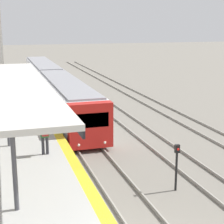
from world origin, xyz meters
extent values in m
cube|color=beige|center=(-4.43, 9.93, 4.17)|extent=(4.00, 17.54, 0.20)
cube|color=black|center=(-2.47, 9.93, 3.95)|extent=(0.08, 17.54, 0.24)
cylinder|color=#47474C|center=(-4.43, 2.92, 2.53)|extent=(0.16, 0.16, 3.07)
cylinder|color=#47474C|center=(-4.43, 9.93, 2.53)|extent=(0.16, 0.16, 3.07)
cylinder|color=#47474C|center=(-4.43, 16.95, 2.53)|extent=(0.16, 0.16, 3.07)
cylinder|color=#2D2D33|center=(-2.92, 8.13, 1.43)|extent=(0.14, 0.14, 0.85)
cylinder|color=#2D2D33|center=(-2.72, 8.13, 1.43)|extent=(0.14, 0.14, 0.85)
cube|color=#2D6638|center=(-2.82, 8.13, 2.15)|extent=(0.40, 0.22, 0.60)
sphere|color=tan|center=(-2.82, 8.13, 2.55)|extent=(0.22, 0.22, 0.22)
cube|color=#B22828|center=(-2.82, 7.93, 2.17)|extent=(0.30, 0.18, 0.40)
cube|color=red|center=(0.00, 10.62, 1.55)|extent=(2.50, 0.70, 2.56)
cube|color=black|center=(0.00, 10.29, 1.91)|extent=(1.95, 0.04, 0.82)
sphere|color=#EFEACC|center=(-0.75, 10.28, 0.57)|extent=(0.16, 0.16, 0.16)
sphere|color=#EFEACC|center=(0.75, 10.28, 0.57)|extent=(0.16, 0.16, 0.16)
cube|color=silver|center=(0.00, 18.01, 1.55)|extent=(2.50, 14.09, 2.56)
cube|color=gray|center=(0.00, 18.01, 2.89)|extent=(2.20, 13.81, 0.12)
cube|color=black|center=(0.00, 18.01, 1.83)|extent=(2.52, 12.96, 0.67)
cylinder|color=black|center=(-1.06, 13.43, 0.35)|extent=(0.12, 0.70, 0.70)
cylinder|color=black|center=(1.06, 13.43, 0.35)|extent=(0.12, 0.70, 0.70)
cylinder|color=black|center=(-1.06, 22.59, 0.35)|extent=(0.12, 0.70, 0.70)
cylinder|color=black|center=(1.06, 22.59, 0.35)|extent=(0.12, 0.70, 0.70)
cube|color=silver|center=(0.00, 32.45, 1.55)|extent=(2.50, 14.09, 2.56)
cube|color=gray|center=(0.00, 32.45, 2.89)|extent=(2.20, 13.81, 0.12)
cube|color=black|center=(0.00, 32.45, 1.83)|extent=(2.52, 12.96, 0.67)
cylinder|color=black|center=(-1.06, 27.87, 0.35)|extent=(0.12, 0.70, 0.70)
cylinder|color=black|center=(1.06, 27.87, 0.35)|extent=(0.12, 0.70, 0.70)
cylinder|color=black|center=(-1.06, 37.03, 0.35)|extent=(0.12, 0.70, 0.70)
cylinder|color=black|center=(1.06, 37.03, 0.35)|extent=(0.12, 0.70, 0.70)
cylinder|color=black|center=(2.34, 4.61, 0.87)|extent=(0.10, 0.10, 1.73)
cube|color=black|center=(2.34, 4.61, 1.91)|extent=(0.20, 0.14, 0.36)
sphere|color=red|center=(2.34, 4.52, 1.91)|extent=(0.11, 0.11, 0.11)
camera|label=1|loc=(-4.73, -9.00, 7.12)|focal=60.00mm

